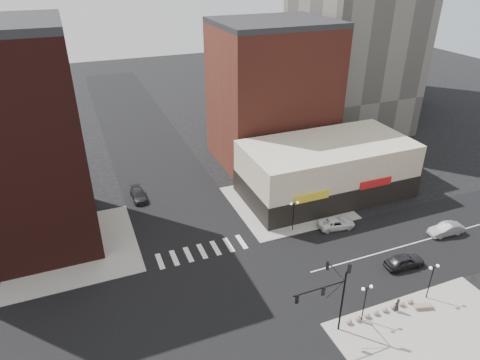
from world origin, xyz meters
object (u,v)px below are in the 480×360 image
dark_sedan_east (404,261)px  street_lamp_se_b (432,273)px  street_lamp_se_a (366,294)px  stone_bench (423,307)px  pedestrian (397,305)px  silver_sedan (446,229)px  white_suv (336,223)px  traffic_signal (332,290)px  street_lamp_ne (294,209)px  dark_sedan_north (138,195)px

dark_sedan_east → street_lamp_se_b: bearing=168.4°
street_lamp_se_a → stone_bench: street_lamp_se_a is taller
street_lamp_se_b → pedestrian: bearing=-174.7°
pedestrian → stone_bench: 2.91m
silver_sedan → pedestrian: 17.05m
dark_sedan_east → silver_sedan: (9.28, 3.12, -0.04)m
dark_sedan_east → stone_bench: 6.66m
dark_sedan_east → silver_sedan: dark_sedan_east is taller
white_suv → dark_sedan_east: bearing=-157.1°
traffic_signal → pedestrian: (7.54, -0.56, -4.02)m
street_lamp_se_b → stone_bench: bearing=-143.2°
traffic_signal → stone_bench: (10.30, -1.27, -4.62)m
white_suv → silver_sedan: size_ratio=1.05×
street_lamp_ne → stone_bench: 18.21m
street_lamp_se_a → silver_sedan: 20.42m
street_lamp_ne → dark_sedan_east: (8.30, -11.06, -2.50)m
street_lamp_se_b → stone_bench: 3.47m
street_lamp_ne → stone_bench: size_ratio=2.20×
stone_bench → street_lamp_ne: bearing=124.8°
pedestrian → street_lamp_se_b: bearing=-179.5°
traffic_signal → pedestrian: traffic_signal is taller
street_lamp_se_a → street_lamp_se_b: (8.00, 0.00, 0.00)m
street_lamp_se_b → pedestrian: 4.85m
traffic_signal → dark_sedan_north: traffic_signal is taller
street_lamp_se_a → street_lamp_ne: same height
white_suv → pedestrian: size_ratio=2.95×
street_lamp_se_b → silver_sedan: size_ratio=0.91×
street_lamp_ne → dark_sedan_north: (-16.90, 15.45, -2.61)m
street_lamp_se_b → dark_sedan_north: street_lamp_se_b is taller
white_suv → silver_sedan: 13.62m
street_lamp_se_a → silver_sedan: (18.59, 8.06, -2.54)m
traffic_signal → street_lamp_se_a: bearing=-2.6°
traffic_signal → dark_sedan_north: 33.83m
white_suv → dark_sedan_east: dark_sedan_east is taller
dark_sedan_north → street_lamp_ne: bearing=-43.9°
traffic_signal → pedestrian: size_ratio=4.76×
traffic_signal → dark_sedan_east: size_ratio=1.67×
traffic_signal → stone_bench: traffic_signal is taller
dark_sedan_north → stone_bench: (22.44, -32.55, -0.33)m
street_lamp_ne → pedestrian: 16.79m
traffic_signal → silver_sedan: (22.35, 7.89, -4.21)m
traffic_signal → street_lamp_se_a: 4.12m
street_lamp_se_a → pedestrian: size_ratio=2.55×
traffic_signal → silver_sedan: 24.07m
traffic_signal → street_lamp_ne: traffic_signal is taller
street_lamp_se_a → dark_sedan_east: 10.83m
traffic_signal → silver_sedan: size_ratio=1.70×
street_lamp_se_a → street_lamp_se_b: 8.00m
traffic_signal → silver_sedan: traffic_signal is taller
traffic_signal → street_lamp_ne: (4.76, 15.83, -1.67)m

